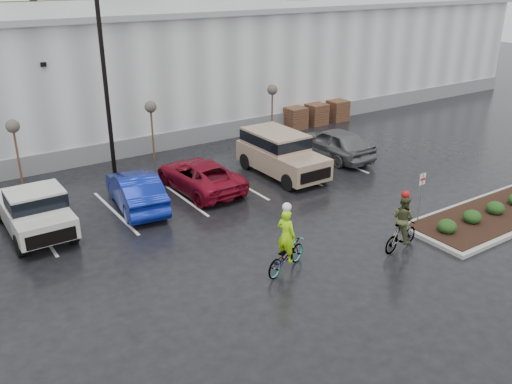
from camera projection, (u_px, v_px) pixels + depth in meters
ground at (348, 254)px, 18.96m from camera, size 120.00×120.00×0.00m
warehouse at (114, 65)px, 34.44m from camera, size 60.50×15.50×7.20m
wooded_ridge at (30, 40)px, 52.34m from camera, size 80.00×25.00×6.00m
lamppost at (103, 57)px, 23.94m from camera, size 0.50×1.00×9.22m
sapling_west at (13, 130)px, 23.76m from camera, size 0.60×0.60×3.20m
sapling_mid at (151, 110)px, 27.12m from camera, size 0.60×0.60×3.20m
sapling_east at (272, 93)px, 31.00m from camera, size 0.60×0.60×3.20m
pallet_stack_a at (295, 118)px, 33.84m from camera, size 1.20×1.20×1.35m
pallet_stack_b at (316, 114)px, 34.72m from camera, size 1.20×1.20×1.35m
pallet_stack_c at (337, 110)px, 35.65m from camera, size 1.20×1.20×1.35m
curb_island at (494, 216)px, 21.79m from camera, size 8.00×3.00×0.15m
mulch_bed at (494, 213)px, 21.75m from camera, size 7.60×2.60×0.04m
shrub_a at (447, 226)px, 20.10m from camera, size 0.70×0.70×0.52m
shrub_b at (472, 217)px, 20.88m from camera, size 0.70×0.70×0.52m
shrub_c at (495, 208)px, 21.66m from camera, size 0.70×0.70×0.52m
fire_lane_sign at (421, 193)px, 20.54m from camera, size 0.30×0.05×2.20m
pickup_white at (32, 207)px, 20.37m from camera, size 2.10×5.20×1.96m
car_blue at (136, 190)px, 22.45m from camera, size 2.22×4.79×1.52m
car_red at (199, 175)px, 24.30m from camera, size 2.49×5.11×1.40m
suv_tan at (282, 155)px, 25.94m from camera, size 2.20×5.10×2.06m
car_grey at (334, 143)px, 28.41m from camera, size 1.94×4.81×1.64m
cyclist_hivis at (286, 250)px, 17.72m from camera, size 2.11×1.34×2.42m
cyclist_olive at (402, 228)px, 19.01m from camera, size 1.78×0.88×2.25m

